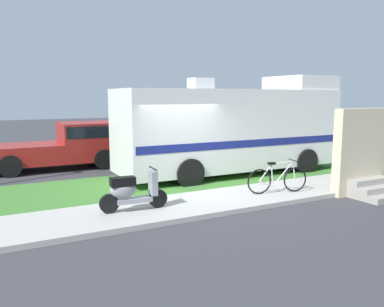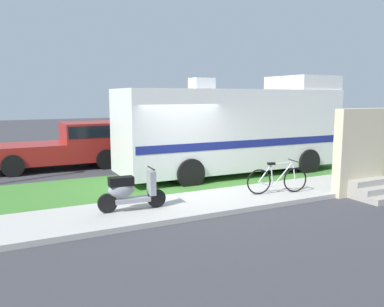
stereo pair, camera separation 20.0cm
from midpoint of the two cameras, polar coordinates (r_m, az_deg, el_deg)
name	(u,v)px [view 1 (the left image)]	position (r m, az deg, el deg)	size (l,w,h in m)	color
ground_plane	(191,194)	(11.13, -0.73, -5.88)	(80.00, 80.00, 0.00)	#38383D
sidewalk	(213,202)	(10.10, 2.43, -7.02)	(24.00, 2.00, 0.12)	#ADAAA3
grass_strip	(168,182)	(12.44, -3.92, -4.20)	(24.00, 3.40, 0.08)	#3D752D
motorhome_rv	(233,128)	(13.68, 5.61, 3.70)	(7.92, 2.57, 3.46)	silver
scooter	(131,191)	(9.15, -9.42, -5.40)	(1.60, 0.50, 0.97)	black
bicycle	(277,179)	(10.90, 11.77, -3.65)	(1.71, 0.58, 0.90)	black
pickup_truck_near	(70,144)	(15.78, -17.67, 1.36)	(5.37, 2.19, 1.72)	maroon
porch_steps	(365,160)	(11.91, 23.38, -0.88)	(2.00, 1.26, 2.40)	#9E998E
bottle_green	(339,178)	(12.87, 20.16, -3.36)	(0.08, 0.08, 0.28)	navy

